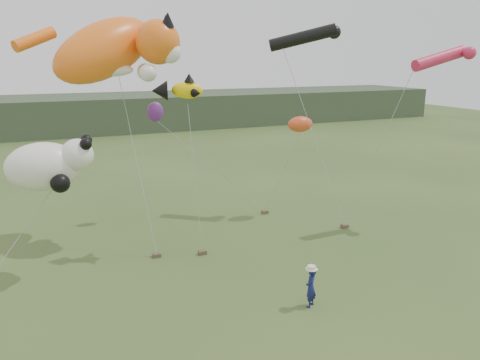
# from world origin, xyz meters

# --- Properties ---
(ground) EXTENTS (120.00, 120.00, 0.00)m
(ground) POSITION_xyz_m (0.00, 0.00, 0.00)
(ground) COLOR #385123
(ground) RESTS_ON ground
(headland) EXTENTS (90.00, 13.00, 4.00)m
(headland) POSITION_xyz_m (-3.11, 44.69, 1.92)
(headland) COLOR #2D3D28
(headland) RESTS_ON ground
(festival_attendant) EXTENTS (0.63, 0.59, 1.44)m
(festival_attendant) POSITION_xyz_m (0.92, -1.15, 0.72)
(festival_attendant) COLOR navy
(festival_attendant) RESTS_ON ground
(sandbag_anchors) EXTENTS (16.94, 5.59, 0.17)m
(sandbag_anchors) POSITION_xyz_m (-0.70, 5.24, 0.09)
(sandbag_anchors) COLOR brown
(sandbag_anchors) RESTS_ON ground
(cat_kite) EXTENTS (6.98, 4.64, 4.17)m
(cat_kite) POSITION_xyz_m (-3.68, 8.29, 8.79)
(cat_kite) COLOR orange
(cat_kite) RESTS_ON ground
(fish_kite) EXTENTS (2.25, 1.49, 1.12)m
(fish_kite) POSITION_xyz_m (-1.69, 5.66, 7.11)
(fish_kite) COLOR yellow
(fish_kite) RESTS_ON ground
(tube_kites) EXTENTS (8.10, 6.94, 2.41)m
(tube_kites) POSITION_xyz_m (8.27, 6.75, 9.08)
(tube_kites) COLOR black
(tube_kites) RESTS_ON ground
(panda_kite) EXTENTS (3.24, 2.10, 2.02)m
(panda_kite) POSITION_xyz_m (-6.97, 5.05, 4.47)
(panda_kite) COLOR white
(panda_kite) RESTS_ON ground
(misc_kites) EXTENTS (8.42, 2.93, 1.68)m
(misc_kites) POSITION_xyz_m (3.29, 8.63, 5.22)
(misc_kites) COLOR #DD4D21
(misc_kites) RESTS_ON ground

